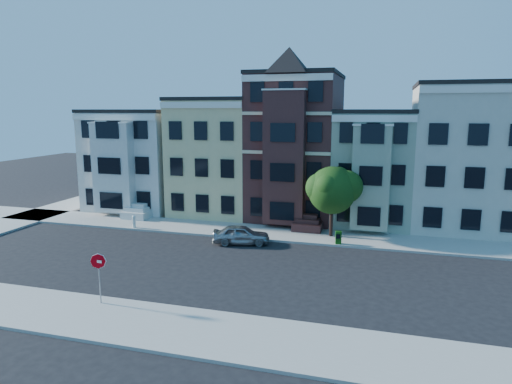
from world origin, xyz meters
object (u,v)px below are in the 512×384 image
(newspaper_box, at_px, (338,238))
(stop_sign, at_px, (99,275))
(street_tree, at_px, (332,193))
(parked_car, at_px, (241,235))
(fire_hydrant, at_px, (134,223))

(newspaper_box, relative_size, stop_sign, 0.32)
(street_tree, distance_m, newspaper_box, 3.38)
(newspaper_box, xyz_separation_m, stop_sign, (-9.91, -13.03, 0.95))
(parked_car, relative_size, stop_sign, 1.42)
(fire_hydrant, relative_size, stop_sign, 0.28)
(street_tree, distance_m, parked_car, 7.22)
(newspaper_box, bearing_deg, fire_hydrant, 169.66)
(fire_hydrant, distance_m, stop_sign, 14.37)
(newspaper_box, distance_m, fire_hydrant, 15.87)
(street_tree, xyz_separation_m, newspaper_box, (0.73, -1.86, -2.72))
(street_tree, height_order, stop_sign, street_tree)
(stop_sign, bearing_deg, parked_car, 78.02)
(parked_car, distance_m, fire_hydrant, 9.39)
(street_tree, distance_m, fire_hydrant, 15.50)
(street_tree, relative_size, parked_car, 1.60)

